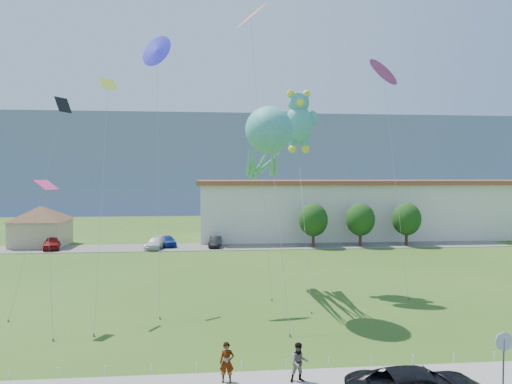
% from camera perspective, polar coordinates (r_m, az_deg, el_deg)
% --- Properties ---
extents(ground, '(160.00, 160.00, 0.00)m').
position_cam_1_polar(ground, '(23.33, 0.61, -20.19)').
color(ground, '#315518').
rests_on(ground, ground).
extents(sidewalk, '(80.00, 2.50, 0.10)m').
position_cam_1_polar(sidewalk, '(20.81, 1.44, -22.91)').
color(sidewalk, gray).
rests_on(sidewalk, ground).
extents(parking_strip, '(70.00, 6.00, 0.06)m').
position_cam_1_polar(parking_strip, '(57.21, -2.97, -6.83)').
color(parking_strip, '#59544C').
rests_on(parking_strip, ground).
extents(hill_ridge, '(160.00, 50.00, 25.00)m').
position_cam_1_polar(hill_ridge, '(141.56, -4.32, 3.49)').
color(hill_ridge, slate).
rests_on(hill_ridge, ground).
extents(pavilion, '(9.20, 9.20, 5.00)m').
position_cam_1_polar(pavilion, '(63.63, -25.27, -3.41)').
color(pavilion, tan).
rests_on(pavilion, ground).
extents(warehouse, '(61.00, 15.00, 8.20)m').
position_cam_1_polar(warehouse, '(71.46, 18.06, -1.86)').
color(warehouse, beige).
rests_on(warehouse, ground).
extents(stop_sign, '(0.80, 0.07, 2.50)m').
position_cam_1_polar(stop_sign, '(21.99, 28.57, -16.65)').
color(stop_sign, slate).
rests_on(stop_sign, ground).
extents(rope_fence, '(26.05, 0.05, 0.50)m').
position_cam_1_polar(rope_fence, '(22.04, 0.98, -20.86)').
color(rope_fence, white).
rests_on(rope_fence, ground).
extents(tree_near, '(3.60, 3.60, 5.47)m').
position_cam_1_polar(tree_near, '(57.07, 7.17, -3.47)').
color(tree_near, '#3F2B19').
rests_on(tree_near, ground).
extents(tree_mid, '(3.60, 3.60, 5.47)m').
position_cam_1_polar(tree_mid, '(58.65, 12.91, -3.36)').
color(tree_mid, '#3F2B19').
rests_on(tree_mid, ground).
extents(tree_far, '(3.60, 3.60, 5.47)m').
position_cam_1_polar(tree_far, '(60.78, 18.31, -3.22)').
color(tree_far, '#3F2B19').
rests_on(tree_far, ground).
extents(pedestrian_left, '(0.64, 0.45, 1.69)m').
position_cam_1_polar(pedestrian_left, '(20.58, -3.67, -20.48)').
color(pedestrian_left, gray).
rests_on(pedestrian_left, sidewalk).
extents(pedestrian_right, '(0.85, 0.68, 1.66)m').
position_cam_1_polar(pedestrian_right, '(20.67, 5.44, -20.43)').
color(pedestrian_right, gray).
rests_on(pedestrian_right, sidewalk).
extents(parked_car_red, '(2.74, 4.68, 1.50)m').
position_cam_1_polar(parked_car_red, '(60.10, -24.13, -5.83)').
color(parked_car_red, maroon).
rests_on(parked_car_red, parking_strip).
extents(parked_car_white, '(2.77, 4.84, 1.32)m').
position_cam_1_polar(parked_car_white, '(56.83, -12.36, -6.23)').
color(parked_car_white, silver).
rests_on(parked_car_white, parking_strip).
extents(parked_car_blue, '(2.80, 4.32, 1.37)m').
position_cam_1_polar(parked_car_blue, '(58.26, -10.99, -6.00)').
color(parked_car_blue, navy).
rests_on(parked_car_blue, parking_strip).
extents(parked_car_black, '(1.67, 4.00, 1.29)m').
position_cam_1_polar(parked_car_black, '(56.91, -5.13, -6.20)').
color(parked_car_black, black).
rests_on(parked_car_black, parking_strip).
extents(octopus_kite, '(3.09, 12.38, 13.38)m').
position_cam_1_polar(octopus_kite, '(31.28, 1.33, 6.23)').
color(octopus_kite, teal).
rests_on(octopus_kite, ground).
extents(teddy_bear_kite, '(3.16, 9.00, 15.74)m').
position_cam_1_polar(teddy_bear_kite, '(37.23, 5.35, 9.00)').
color(teddy_bear_kite, teal).
rests_on(teddy_bear_kite, ground).
extents(small_kite_orange, '(1.96, 6.85, 22.69)m').
position_cam_1_polar(small_kite_orange, '(39.80, -0.60, 20.40)').
color(small_kite_orange, '#E75419').
rests_on(small_kite_orange, ground).
extents(small_kite_yellow, '(1.71, 9.24, 15.90)m').
position_cam_1_polar(small_kite_yellow, '(33.92, -18.19, 9.57)').
color(small_kite_yellow, '#DFF038').
rests_on(small_kite_yellow, ground).
extents(small_kite_pink, '(2.15, 4.17, 8.71)m').
position_cam_1_polar(small_kite_pink, '(29.79, -24.67, -0.74)').
color(small_kite_pink, '#E73372').
rests_on(small_kite_pink, ground).
extents(small_kite_blue, '(1.80, 6.92, 18.73)m').
position_cam_1_polar(small_kite_blue, '(35.57, -12.28, 16.26)').
color(small_kite_blue, '#2D29E9').
rests_on(small_kite_blue, ground).
extents(small_kite_black, '(3.06, 3.91, 14.01)m').
position_cam_1_polar(small_kite_black, '(33.13, -23.61, 7.22)').
color(small_kite_black, black).
rests_on(small_kite_black, ground).
extents(small_kite_purple, '(1.80, 6.37, 18.04)m').
position_cam_1_polar(small_kite_purple, '(39.86, 15.73, 13.70)').
color(small_kite_purple, purple).
rests_on(small_kite_purple, ground).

